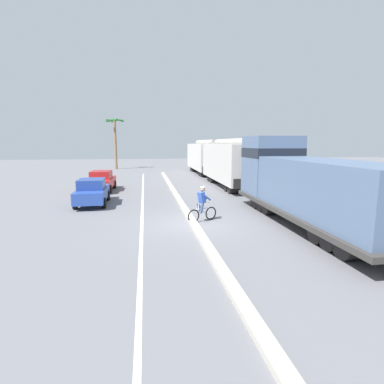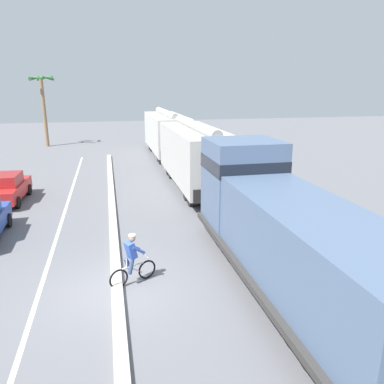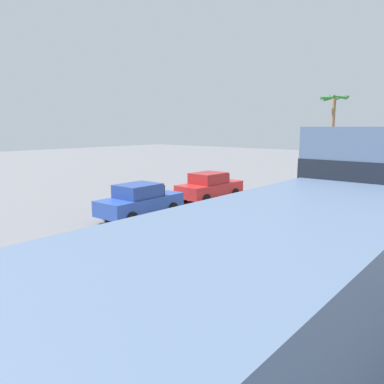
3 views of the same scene
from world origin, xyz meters
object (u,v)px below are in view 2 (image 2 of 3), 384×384
Objects in this scene: hopper_car_middle at (166,133)px; parked_car_red at (7,188)px; hopper_car_lead at (195,155)px; palm_tree_near at (42,94)px; cyclist at (132,261)px; locomotive at (279,229)px.

hopper_car_middle is 2.49× the size of parked_car_red.
palm_tree_near is at bearing 120.38° from hopper_car_lead.
cyclist is at bearing -59.70° from parked_car_red.
locomotive is 1.57× the size of palm_tree_near.
hopper_car_lead is 1.43× the size of palm_tree_near.
locomotive is 15.73m from parked_car_red.
parked_car_red is (-10.91, -0.88, -1.26)m from hopper_car_lead.
cyclist is at bearing 171.37° from locomotive.
locomotive is 6.77× the size of cyclist.
hopper_car_middle is 1.43× the size of palm_tree_near.
palm_tree_near is (-11.63, 8.24, 3.39)m from hopper_car_middle.
hopper_car_middle reaches higher than parked_car_red.
locomotive is 12.16m from hopper_car_lead.
palm_tree_near is at bearing 102.42° from cyclist.
hopper_car_lead is at bearing 67.47° from cyclist.
hopper_car_middle is at bearing 90.00° from hopper_car_lead.
hopper_car_middle reaches higher than cyclist.
hopper_car_lead is (-0.00, 12.16, 0.28)m from locomotive.
hopper_car_middle is 6.18× the size of cyclist.
palm_tree_near is (-11.63, 19.84, 3.39)m from hopper_car_lead.
cyclist is (-4.74, -11.44, -1.26)m from hopper_car_lead.
cyclist is at bearing -77.58° from palm_tree_near.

